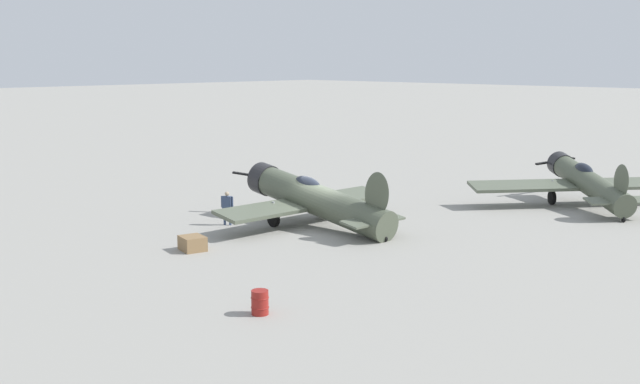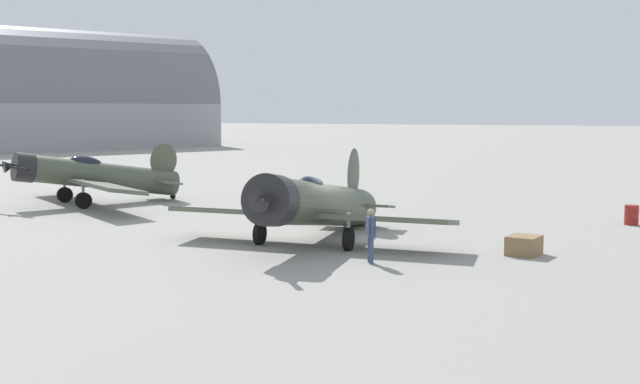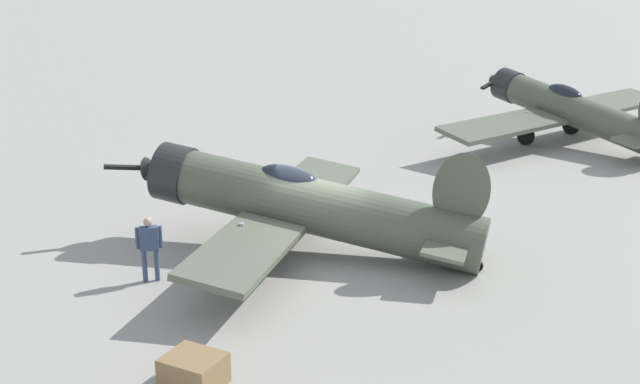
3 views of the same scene
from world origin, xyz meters
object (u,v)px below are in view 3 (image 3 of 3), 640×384
airplane_foreground (303,204)px  ground_crew_mechanic (149,243)px  airplane_mid_apron (570,110)px  equipment_crate (194,371)px

airplane_foreground → ground_crew_mechanic: 4.42m
airplane_mid_apron → equipment_crate: size_ratio=8.65×
ground_crew_mechanic → equipment_crate: size_ratio=1.31×
airplane_mid_apron → ground_crew_mechanic: size_ratio=6.61×
equipment_crate → ground_crew_mechanic: bearing=34.3°
airplane_mid_apron → equipment_crate: 23.31m
airplane_mid_apron → ground_crew_mechanic: bearing=96.4°
airplane_foreground → ground_crew_mechanic: bearing=44.7°
ground_crew_mechanic → equipment_crate: (-4.47, -3.05, -0.73)m
ground_crew_mechanic → airplane_mid_apron: bearing=122.3°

